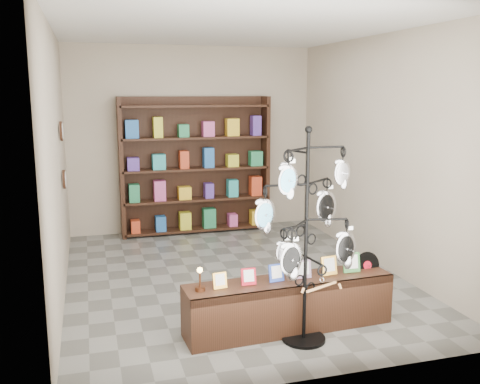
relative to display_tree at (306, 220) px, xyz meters
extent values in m
plane|color=slate|center=(-0.18, 1.84, -1.15)|extent=(5.00, 5.00, 0.00)
plane|color=#B3A790|center=(-0.18, 4.34, 0.35)|extent=(4.00, 0.00, 4.00)
plane|color=#B3A790|center=(-0.18, -0.66, 0.35)|extent=(4.00, 0.00, 4.00)
plane|color=#B3A790|center=(-2.18, 1.84, 0.35)|extent=(0.00, 5.00, 5.00)
plane|color=#B3A790|center=(1.82, 1.84, 0.35)|extent=(0.00, 5.00, 5.00)
plane|color=white|center=(-0.18, 1.84, 1.85)|extent=(5.00, 5.00, 0.00)
cylinder|color=black|center=(0.00, 0.00, -1.14)|extent=(0.51, 0.51, 0.03)
cylinder|color=black|center=(0.00, 0.00, -0.18)|extent=(0.04, 0.04, 1.94)
sphere|color=black|center=(0.00, 0.00, 0.81)|extent=(0.06, 0.06, 0.06)
ellipsoid|color=silver|center=(-0.06, 0.19, -0.54)|extent=(0.11, 0.06, 0.20)
cube|color=#BE804F|center=(0.04, -0.27, -0.53)|extent=(0.35, 0.16, 0.04)
cube|color=black|center=(-0.05, 0.26, -0.90)|extent=(2.08, 0.53, 0.50)
cube|color=gold|center=(-0.75, 0.23, -0.57)|extent=(0.13, 0.06, 0.15)
cube|color=#B70E1E|center=(-0.47, 0.24, -0.57)|extent=(0.14, 0.06, 0.16)
cube|color=#263FA5|center=(-0.19, 0.26, -0.56)|extent=(0.15, 0.06, 0.17)
cube|color=#E54C33|center=(0.09, 0.27, -0.56)|extent=(0.16, 0.06, 0.18)
cube|color=gold|center=(0.37, 0.28, -0.55)|extent=(0.17, 0.07, 0.19)
cube|color=#337233|center=(0.62, 0.30, -0.55)|extent=(0.18, 0.07, 0.20)
cylinder|color=black|center=(0.84, 0.36, -0.62)|extent=(0.28, 0.08, 0.28)
cylinder|color=#B70E1E|center=(0.84, 0.35, -0.62)|extent=(0.09, 0.03, 0.09)
cylinder|color=#4C2715|center=(-0.93, 0.22, -0.63)|extent=(0.09, 0.09, 0.04)
cylinder|color=#4C2715|center=(-0.93, 0.22, -0.54)|extent=(0.02, 0.02, 0.13)
sphere|color=#FFBF59|center=(-0.93, 0.22, -0.45)|extent=(0.05, 0.05, 0.05)
cube|color=black|center=(-0.18, 4.28, -0.05)|extent=(2.40, 0.04, 2.20)
cube|color=black|center=(-1.36, 4.12, -0.05)|extent=(0.06, 0.36, 2.20)
cube|color=black|center=(1.00, 4.12, -0.05)|extent=(0.06, 0.36, 2.20)
cube|color=black|center=(-0.18, 4.12, -1.10)|extent=(2.36, 0.36, 0.04)
cube|color=black|center=(-0.18, 4.12, -0.60)|extent=(2.36, 0.36, 0.03)
cube|color=black|center=(-0.18, 4.12, -0.10)|extent=(2.36, 0.36, 0.04)
cube|color=black|center=(-0.18, 4.12, 0.40)|extent=(2.36, 0.36, 0.04)
cube|color=black|center=(-0.18, 4.12, 0.90)|extent=(2.36, 0.36, 0.04)
cylinder|color=black|center=(-2.15, 2.64, 0.65)|extent=(0.03, 0.24, 0.24)
cylinder|color=black|center=(-2.15, 2.64, 0.05)|extent=(0.03, 0.24, 0.24)
camera|label=1|loc=(-1.86, -4.30, 1.14)|focal=40.00mm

